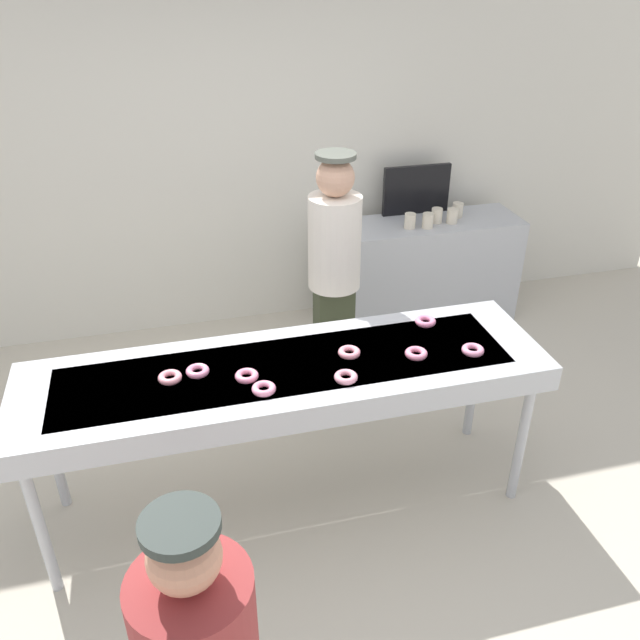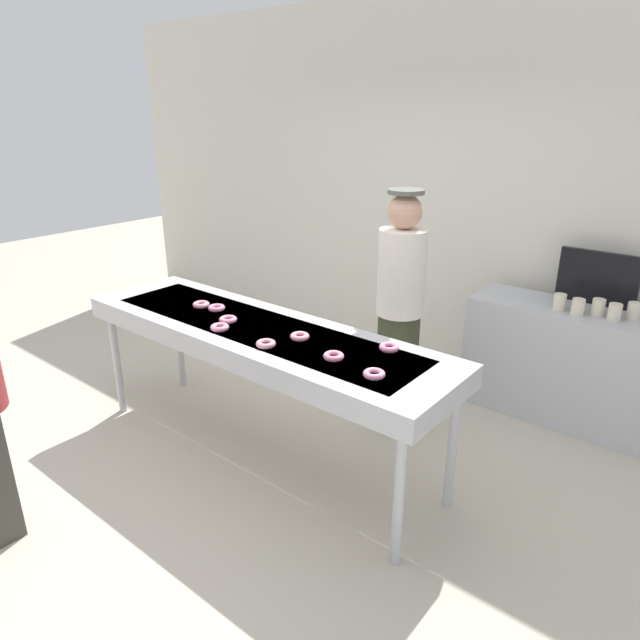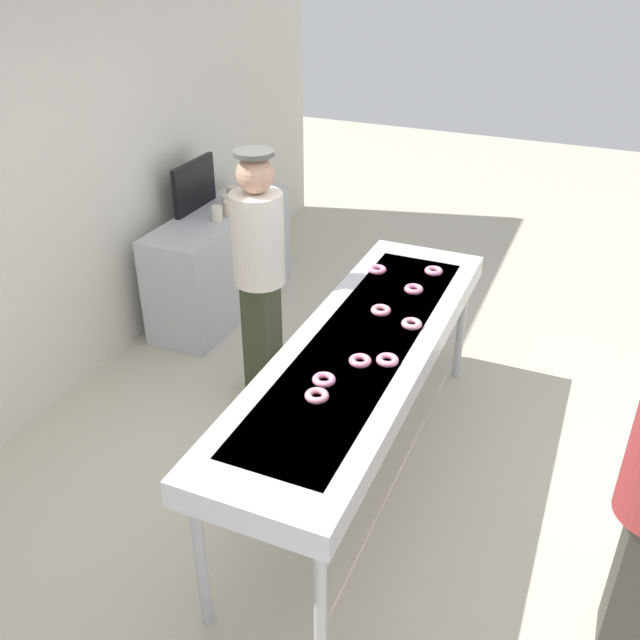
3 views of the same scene
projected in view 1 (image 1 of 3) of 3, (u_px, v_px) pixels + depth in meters
The scene contains 20 objects.
ground_plane at pixel (290, 499), 3.80m from camera, with size 16.00×16.00×0.00m, color beige.
back_wall at pixel (222, 131), 4.89m from camera, with size 8.00×0.12×3.15m, color silver.
fryer_conveyor at pixel (286, 377), 3.37m from camera, with size 2.71×0.75×0.93m.
strawberry_donut_0 at pixel (425, 321), 3.68m from camera, with size 0.12×0.12×0.03m, color pink.
strawberry_donut_1 at pixel (264, 389), 3.13m from camera, with size 0.12×0.12×0.03m, color pink.
strawberry_donut_2 at pixel (247, 376), 3.22m from camera, with size 0.12×0.12×0.03m, color pink.
strawberry_donut_3 at pixel (416, 353), 3.40m from camera, with size 0.12×0.12×0.03m, color pink.
strawberry_donut_4 at pixel (473, 350), 3.42m from camera, with size 0.12×0.12×0.03m, color pink.
strawberry_donut_5 at pixel (170, 377), 3.21m from camera, with size 0.12×0.12×0.03m, color pink.
strawberry_donut_6 at pixel (198, 371), 3.26m from camera, with size 0.12×0.12×0.03m, color pink.
strawberry_donut_7 at pixel (349, 352), 3.41m from camera, with size 0.12×0.12×0.03m, color pink.
strawberry_donut_8 at pixel (346, 377), 3.21m from camera, with size 0.12×0.12×0.03m, color pink.
worker_baker at pixel (334, 270), 4.16m from camera, with size 0.33×0.33×1.75m.
prep_counter at pixel (420, 272), 5.41m from camera, with size 1.58×0.51×0.88m, color #B7BABF.
paper_cup_0 at pixel (458, 210), 5.25m from camera, with size 0.09×0.09×0.12m, color beige.
paper_cup_1 at pixel (428, 221), 5.05m from camera, with size 0.09×0.09×0.12m, color beige.
paper_cup_2 at pixel (452, 216), 5.14m from camera, with size 0.09×0.09×0.12m, color beige.
paper_cup_3 at pixel (410, 221), 5.05m from camera, with size 0.09×0.09×0.12m, color beige.
paper_cup_4 at pixel (437, 215), 5.15m from camera, with size 0.09×0.09×0.12m, color beige.
menu_display at pixel (416, 190), 5.26m from camera, with size 0.56×0.04×0.39m, color black.
Camera 1 is at (-0.53, -2.72, 2.80)m, focal length 36.75 mm.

